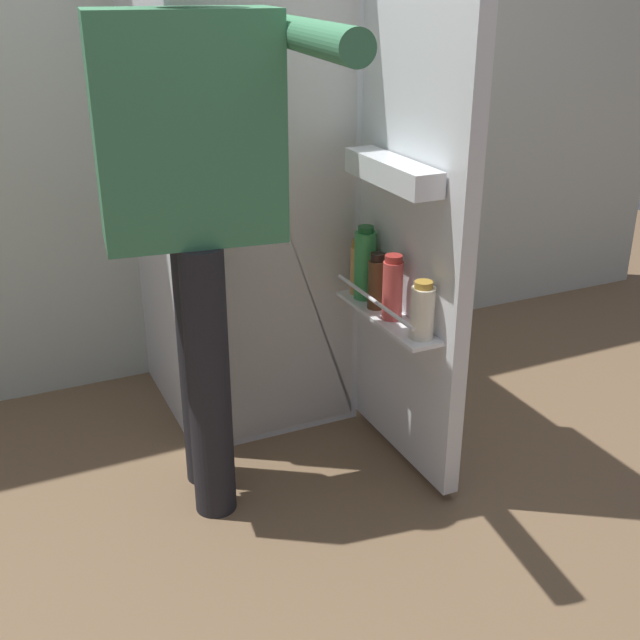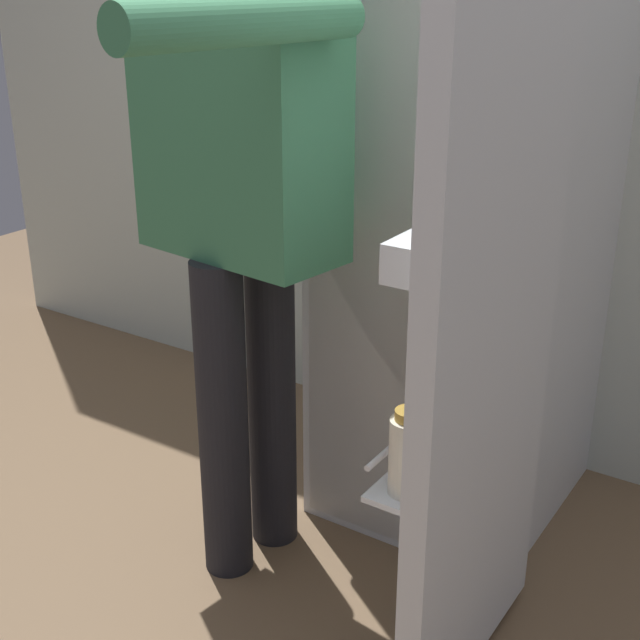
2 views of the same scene
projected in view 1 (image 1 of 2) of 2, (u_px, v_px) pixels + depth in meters
The scene contains 4 objects.
ground_plane at pixel (309, 473), 2.52m from camera, with size 6.52×6.52×0.00m, color brown.
kitchen_wall at pixel (197, 19), 2.79m from camera, with size 4.40×0.10×2.61m, color beige.
refrigerator at pixel (250, 172), 2.63m from camera, with size 0.64×1.22×1.70m.
person at pixel (195, 176), 2.05m from camera, with size 0.55×0.81×1.62m.
Camera 1 is at (-0.86, -1.94, 1.45)m, focal length 44.72 mm.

